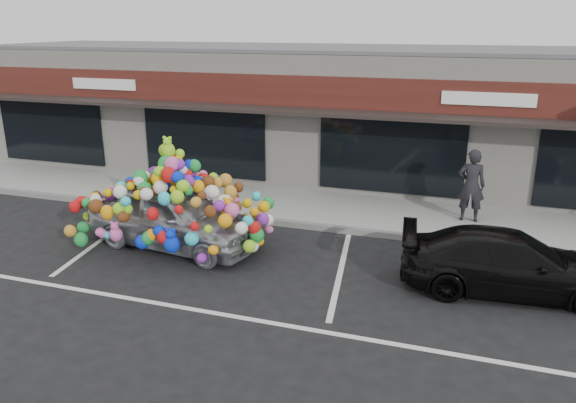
% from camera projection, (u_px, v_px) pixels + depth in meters
% --- Properties ---
extents(ground, '(90.00, 90.00, 0.00)m').
position_uv_depth(ground, '(217.00, 258.00, 12.67)').
color(ground, black).
rests_on(ground, ground).
extents(shop_building, '(24.00, 7.20, 4.31)m').
position_uv_depth(shop_building, '(319.00, 110.00, 19.63)').
color(shop_building, silver).
rests_on(shop_building, ground).
extents(sidewalk, '(26.00, 3.00, 0.15)m').
position_uv_depth(sidewalk, '(277.00, 204.00, 16.26)').
color(sidewalk, gray).
rests_on(sidewalk, ground).
extents(kerb, '(26.00, 0.18, 0.16)m').
position_uv_depth(kerb, '(258.00, 220.00, 14.90)').
color(kerb, slate).
rests_on(kerb, ground).
extents(parking_stripe_left, '(0.73, 4.37, 0.01)m').
position_uv_depth(parking_stripe_left, '(103.00, 239.00, 13.81)').
color(parking_stripe_left, silver).
rests_on(parking_stripe_left, ground).
extents(parking_stripe_mid, '(0.73, 4.37, 0.01)m').
position_uv_depth(parking_stripe_mid, '(340.00, 271.00, 12.00)').
color(parking_stripe_mid, silver).
rests_on(parking_stripe_mid, ground).
extents(lane_line, '(14.00, 0.12, 0.01)m').
position_uv_depth(lane_line, '(264.00, 322.00, 9.98)').
color(lane_line, silver).
rests_on(lane_line, ground).
extents(toy_car, '(3.10, 4.79, 2.66)m').
position_uv_depth(toy_car, '(174.00, 210.00, 13.11)').
color(toy_car, silver).
rests_on(toy_car, ground).
extents(black_sedan, '(2.13, 4.34, 1.22)m').
position_uv_depth(black_sedan, '(510.00, 263.00, 10.95)').
color(black_sedan, black).
rests_on(black_sedan, ground).
extents(pedestrian_a, '(0.70, 0.46, 1.90)m').
position_uv_depth(pedestrian_a, '(471.00, 185.00, 14.38)').
color(pedestrian_a, black).
rests_on(pedestrian_a, sidewalk).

